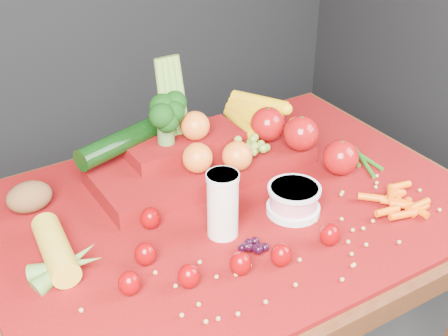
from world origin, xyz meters
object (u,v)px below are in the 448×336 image
table (229,245)px  milk_glass (223,203)px  produce_mound (214,148)px  yogurt_bowl (294,199)px

table → milk_glass: (-0.06, -0.08, 0.18)m
table → produce_mound: size_ratio=1.82×
table → yogurt_bowl: 0.20m
milk_glass → table: bearing=50.6°
table → yogurt_bowl: size_ratio=9.43×
milk_glass → yogurt_bowl: (0.17, -0.01, -0.04)m
table → yogurt_bowl: yogurt_bowl is taller
table → milk_glass: size_ratio=7.62×
table → milk_glass: bearing=-129.4°
yogurt_bowl → produce_mound: 0.25m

